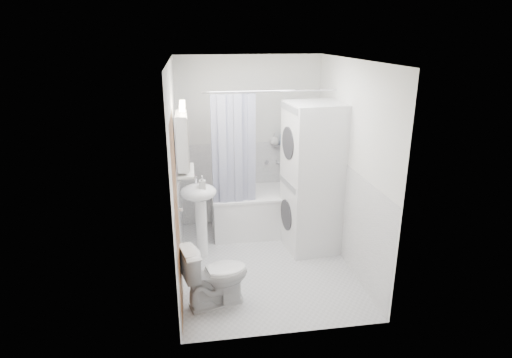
{
  "coord_description": "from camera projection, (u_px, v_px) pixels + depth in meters",
  "views": [
    {
      "loc": [
        -0.82,
        -4.54,
        2.66
      ],
      "look_at": [
        -0.08,
        0.15,
        1.04
      ],
      "focal_mm": 30.0,
      "sensor_mm": 36.0,
      "label": 1
    }
  ],
  "objects": [
    {
      "name": "wainscot",
      "position": [
        261.0,
        209.0,
        5.3
      ],
      "size": [
        1.98,
        2.58,
        2.58
      ],
      "color": "white",
      "rests_on": "ground"
    },
    {
      "name": "door",
      "position": [
        181.0,
        210.0,
        4.24
      ],
      "size": [
        0.05,
        2.0,
        2.0
      ],
      "color": "brown",
      "rests_on": "ground"
    },
    {
      "name": "towel",
      "position": [
        181.0,
        147.0,
        5.36
      ],
      "size": [
        0.07,
        0.3,
        0.74
      ],
      "color": "#500B1A",
      "rests_on": "room_walls"
    },
    {
      "name": "bathtub",
      "position": [
        267.0,
        209.0,
        6.0
      ],
      "size": [
        1.54,
        0.73,
        0.59
      ],
      "color": "white",
      "rests_on": "ground"
    },
    {
      "name": "shelf_cup",
      "position": [
        186.0,
        162.0,
        4.89
      ],
      "size": [
        0.1,
        0.09,
        0.1
      ],
      "primitive_type": "imported",
      "color": "gray",
      "rests_on": "shelf"
    },
    {
      "name": "soap_pump",
      "position": [
        202.0,
        186.0,
        5.04
      ],
      "size": [
        0.08,
        0.17,
        0.08
      ],
      "primitive_type": "imported",
      "color": "gray",
      "rests_on": "sink"
    },
    {
      "name": "room_walls",
      "position": [
        266.0,
        145.0,
        4.74
      ],
      "size": [
        2.6,
        2.6,
        2.6
      ],
      "color": "silver",
      "rests_on": "ground"
    },
    {
      "name": "sink",
      "position": [
        199.0,
        204.0,
        5.19
      ],
      "size": [
        0.44,
        0.37,
        1.04
      ],
      "color": "white",
      "rests_on": "ground"
    },
    {
      "name": "toilet",
      "position": [
        215.0,
        275.0,
        4.34
      ],
      "size": [
        0.75,
        0.54,
        0.67
      ],
      "primitive_type": "imported",
      "rotation": [
        0.0,
        0.0,
        1.82
      ],
      "color": "white",
      "rests_on": "ground"
    },
    {
      "name": "shampoo_a",
      "position": [
        274.0,
        141.0,
        6.04
      ],
      "size": [
        0.13,
        0.17,
        0.13
      ],
      "primitive_type": "imported",
      "color": "gray",
      "rests_on": "shower_caddy"
    },
    {
      "name": "washer_dryer",
      "position": [
        313.0,
        178.0,
        5.36
      ],
      "size": [
        0.74,
        0.73,
        1.89
      ],
      "rotation": [
        0.0,
        0.0,
        0.1
      ],
      "color": "white",
      "rests_on": "ground"
    },
    {
      "name": "shelf_bottle",
      "position": [
        186.0,
        171.0,
        4.64
      ],
      "size": [
        0.07,
        0.18,
        0.07
      ],
      "primitive_type": "imported",
      "color": "gray",
      "rests_on": "shelf"
    },
    {
      "name": "curtain_rod",
      "position": [
        273.0,
        91.0,
        5.18
      ],
      "size": [
        1.72,
        0.02,
        0.02
      ],
      "primitive_type": "cylinder",
      "rotation": [
        0.0,
        1.57,
        0.0
      ],
      "color": "silver",
      "rests_on": "room_walls"
    },
    {
      "name": "shelf",
      "position": [
        186.0,
        171.0,
        4.8
      ],
      "size": [
        0.18,
        0.54,
        0.02
      ],
      "primitive_type": "cube",
      "color": "silver",
      "rests_on": "room_walls"
    },
    {
      "name": "shampoo_b",
      "position": [
        283.0,
        142.0,
        6.06
      ],
      "size": [
        0.08,
        0.21,
        0.08
      ],
      "primitive_type": "imported",
      "color": "navy",
      "rests_on": "shower_caddy"
    },
    {
      "name": "medicine_cabinet",
      "position": [
        183.0,
        139.0,
        4.68
      ],
      "size": [
        0.13,
        0.5,
        0.71
      ],
      "color": "white",
      "rests_on": "room_walls"
    },
    {
      "name": "tub_spout",
      "position": [
        277.0,
        162.0,
        6.15
      ],
      "size": [
        0.04,
        0.12,
        0.04
      ],
      "primitive_type": "cylinder",
      "rotation": [
        1.57,
        0.0,
        0.0
      ],
      "color": "silver",
      "rests_on": "room_walls"
    },
    {
      "name": "shower_curtain",
      "position": [
        234.0,
        152.0,
        5.35
      ],
      "size": [
        0.55,
        0.02,
        1.45
      ],
      "color": "#161C4D",
      "rests_on": "curtain_rod"
    },
    {
      "name": "floor",
      "position": [
        265.0,
        263.0,
        5.22
      ],
      "size": [
        2.6,
        2.6,
        0.0
      ],
      "primitive_type": "plane",
      "color": "silver",
      "rests_on": "ground"
    },
    {
      "name": "shower_caddy",
      "position": [
        281.0,
        146.0,
        6.07
      ],
      "size": [
        0.22,
        0.06,
        0.02
      ],
      "primitive_type": "cube",
      "color": "silver",
      "rests_on": "room_walls"
    }
  ]
}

